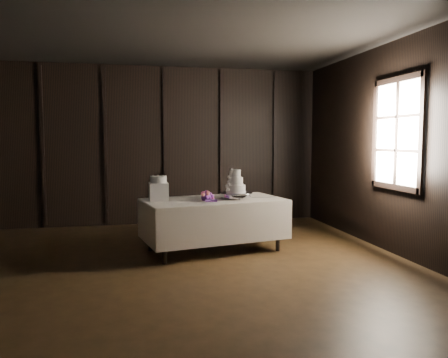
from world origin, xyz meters
TOP-DOWN VIEW (x-y plane):
  - room at (0.00, 0.00)m, footprint 6.08×7.08m
  - window at (2.97, 0.50)m, footprint 0.06×1.16m
  - display_table at (0.53, 1.22)m, footprint 2.16×1.41m
  - cake_stand at (0.86, 1.22)m, footprint 0.64×0.64m
  - wedding_cake at (0.83, 1.20)m, footprint 0.31×0.28m
  - bouquet at (0.40, 1.10)m, footprint 0.31×0.40m
  - box_pedestal at (-0.26, 1.26)m, footprint 0.27×0.27m
  - small_cake at (-0.26, 1.26)m, footprint 0.26×0.26m
  - cake_knife at (1.24, 1.23)m, footprint 0.37×0.08m

SIDE VIEW (x-z plane):
  - display_table at x=0.53m, z-range 0.04..0.80m
  - cake_knife at x=1.24m, z-range 0.76..0.77m
  - cake_stand at x=0.86m, z-range 0.76..0.85m
  - bouquet at x=0.40m, z-range 0.73..0.90m
  - box_pedestal at x=-0.26m, z-range 0.76..1.01m
  - wedding_cake at x=0.83m, z-range 0.82..1.15m
  - small_cake at x=-0.26m, z-range 1.01..1.10m
  - room at x=0.00m, z-range -0.04..3.04m
  - window at x=2.97m, z-range 0.92..2.48m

